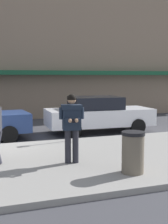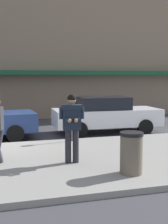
{
  "view_description": "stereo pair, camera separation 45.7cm",
  "coord_description": "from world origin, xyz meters",
  "px_view_note": "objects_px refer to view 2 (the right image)",
  "views": [
    {
      "loc": [
        -0.44,
        -10.88,
        2.39
      ],
      "look_at": [
        2.24,
        -3.44,
        1.49
      ],
      "focal_mm": 50.0,
      "sensor_mm": 36.0,
      "label": 1
    },
    {
      "loc": [
        -0.01,
        -11.02,
        2.39
      ],
      "look_at": [
        2.24,
        -3.44,
        1.49
      ],
      "focal_mm": 50.0,
      "sensor_mm": 36.0,
      "label": 2
    }
  ],
  "objects_px": {
    "trash_bin": "(131,153)",
    "parking_meter": "(72,118)",
    "parked_sedan_far": "(106,114)",
    "man_texting_on_phone": "(72,121)"
  },
  "relations": [
    {
      "from": "parked_sedan_far",
      "to": "parking_meter",
      "type": "distance_m",
      "value": 2.8
    },
    {
      "from": "trash_bin",
      "to": "parking_meter",
      "type": "bearing_deg",
      "value": 95.92
    },
    {
      "from": "parking_meter",
      "to": "parked_sedan_far",
      "type": "bearing_deg",
      "value": 44.67
    },
    {
      "from": "parked_sedan_far",
      "to": "man_texting_on_phone",
      "type": "xyz_separation_m",
      "value": [
        -2.67,
        -4.64,
        0.46
      ]
    },
    {
      "from": "man_texting_on_phone",
      "to": "trash_bin",
      "type": "xyz_separation_m",
      "value": [
        1.09,
        -1.29,
        -0.62
      ]
    },
    {
      "from": "trash_bin",
      "to": "parked_sedan_far",
      "type": "bearing_deg",
      "value": 75.11
    },
    {
      "from": "parked_sedan_far",
      "to": "parking_meter",
      "type": "height_order",
      "value": "parked_sedan_far"
    },
    {
      "from": "parking_meter",
      "to": "trash_bin",
      "type": "xyz_separation_m",
      "value": [
        0.41,
        -3.96,
        -0.34
      ]
    },
    {
      "from": "man_texting_on_phone",
      "to": "parking_meter",
      "type": "height_order",
      "value": "man_texting_on_phone"
    },
    {
      "from": "man_texting_on_phone",
      "to": "trash_bin",
      "type": "distance_m",
      "value": 1.8
    }
  ]
}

